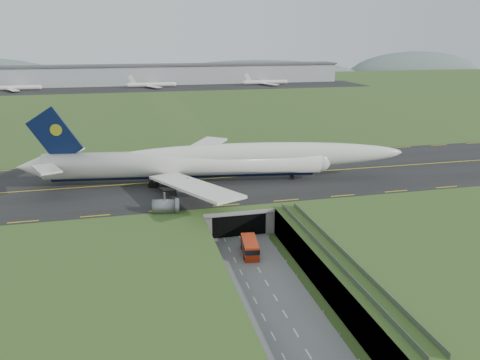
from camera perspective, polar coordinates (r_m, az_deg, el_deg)
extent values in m
plane|color=#325522|center=(96.00, 1.04, -8.84)|extent=(900.00, 900.00, 0.00)
cube|color=gray|center=(94.74, 1.05, -7.21)|extent=(800.00, 800.00, 6.00)
cube|color=slate|center=(89.50, 2.26, -10.81)|extent=(12.00, 75.00, 0.20)
cube|color=black|center=(123.90, -2.77, 0.21)|extent=(800.00, 44.00, 0.18)
cube|color=gray|center=(111.02, -1.40, -2.12)|extent=(16.00, 22.00, 1.00)
cube|color=gray|center=(110.71, -4.94, -3.61)|extent=(2.00, 22.00, 6.00)
cube|color=gray|center=(113.44, 2.07, -3.04)|extent=(2.00, 22.00, 6.00)
cube|color=black|center=(107.48, -0.83, -4.48)|extent=(12.00, 12.00, 5.00)
cube|color=#A8A8A3|center=(100.86, -0.08, -4.06)|extent=(17.00, 0.50, 0.80)
cube|color=#A8A8A3|center=(81.33, 12.05, -9.71)|extent=(3.00, 53.00, 0.50)
cube|color=gray|center=(80.45, 11.17, -9.37)|extent=(0.06, 53.00, 1.00)
cube|color=gray|center=(81.58, 12.98, -9.10)|extent=(0.06, 53.00, 1.00)
cylinder|color=#A8A8A3|center=(67.10, 20.15, -19.77)|extent=(0.90, 0.90, 5.60)
cylinder|color=#A8A8A3|center=(75.45, 15.06, -14.81)|extent=(0.90, 0.90, 5.60)
cylinder|color=#A8A8A3|center=(84.69, 11.19, -10.80)|extent=(0.90, 0.90, 5.60)
cylinder|color=#A8A8A3|center=(94.54, 8.19, -7.58)|extent=(0.90, 0.90, 5.60)
cylinder|color=white|center=(119.37, -6.72, 2.05)|extent=(69.64, 15.98, 6.53)
sphere|color=white|center=(123.56, 9.59, 2.44)|extent=(7.22, 7.22, 6.40)
cone|color=white|center=(126.01, -24.15, 1.45)|extent=(7.93, 7.13, 6.21)
ellipsoid|color=white|center=(120.05, 2.24, 2.96)|extent=(76.76, 16.46, 6.86)
ellipsoid|color=black|center=(123.10, 9.15, 2.80)|extent=(4.92, 3.46, 2.29)
cylinder|color=black|center=(120.05, -6.68, 0.87)|extent=(65.68, 11.75, 2.74)
cube|color=white|center=(135.43, -5.75, 3.43)|extent=(24.42, 28.53, 2.75)
cube|color=white|center=(130.97, -20.69, 3.08)|extent=(10.31, 11.79, 1.05)
cube|color=white|center=(103.95, -5.71, -0.78)|extent=(18.14, 31.02, 2.75)
cube|color=white|center=(116.71, -22.53, 1.27)|extent=(8.18, 12.13, 1.05)
cube|color=black|center=(122.38, -21.63, 5.01)|extent=(12.94, 2.39, 14.44)
cylinder|color=gold|center=(121.96, -21.48, 5.73)|extent=(2.93, 1.10, 2.86)
cylinder|color=slate|center=(129.81, -6.27, 1.37)|extent=(5.72, 4.06, 3.37)
cylinder|color=slate|center=(140.31, -8.21, 2.48)|extent=(5.72, 4.06, 3.37)
cylinder|color=slate|center=(111.25, -6.34, -1.31)|extent=(5.72, 4.06, 3.37)
cylinder|color=slate|center=(101.33, -9.12, -3.28)|extent=(5.72, 4.06, 3.37)
cylinder|color=black|center=(123.16, 6.37, 0.33)|extent=(1.18, 0.66, 1.12)
cube|color=black|center=(120.76, -8.83, -0.03)|extent=(7.04, 7.92, 1.43)
cube|color=#B1280B|center=(94.24, 1.21, -8.19)|extent=(3.82, 7.96, 3.06)
cube|color=black|center=(93.98, 1.21, -7.86)|extent=(3.89, 8.07, 1.02)
cube|color=black|center=(94.79, 1.20, -8.89)|extent=(3.55, 7.43, 0.51)
cylinder|color=black|center=(92.33, 0.58, -9.56)|extent=(0.47, 0.96, 0.92)
cylinder|color=black|center=(96.89, 0.22, -8.22)|extent=(0.47, 0.96, 0.92)
cylinder|color=black|center=(92.64, 2.23, -9.47)|extent=(0.47, 0.96, 0.92)
cylinder|color=black|center=(97.19, 1.79, -8.14)|extent=(0.47, 0.96, 0.92)
cube|color=#B2B2B2|center=(385.27, -10.46, 12.50)|extent=(300.00, 22.00, 15.00)
cube|color=#4C4C51|center=(384.79, -10.52, 13.61)|extent=(302.00, 24.00, 1.20)
cube|color=black|center=(356.08, -10.10, 10.98)|extent=(320.00, 50.00, 0.08)
cylinder|color=white|center=(368.24, -25.87, 10.09)|extent=(34.00, 3.20, 3.20)
cylinder|color=white|center=(360.65, -10.75, 11.35)|extent=(34.00, 3.20, 3.20)
cylinder|color=white|center=(375.54, 3.07, 11.83)|extent=(34.00, 3.20, 3.20)
ellipsoid|color=slate|center=(534.80, 1.98, 12.06)|extent=(260.00, 91.00, 44.00)
ellipsoid|color=slate|center=(618.66, 20.54, 11.70)|extent=(180.00, 63.00, 60.00)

